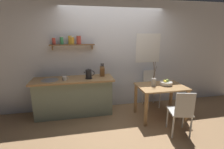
# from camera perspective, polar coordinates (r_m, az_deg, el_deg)

# --- Properties ---
(ground_plane) EXTENTS (14.00, 14.00, 0.00)m
(ground_plane) POSITION_cam_1_polar(r_m,az_deg,el_deg) (3.97, 2.20, -14.24)
(ground_plane) COLOR #A87F56
(back_wall) EXTENTS (6.80, 0.11, 2.70)m
(back_wall) POSITION_cam_1_polar(r_m,az_deg,el_deg) (4.20, 2.99, 6.83)
(back_wall) COLOR silver
(back_wall) RESTS_ON ground_plane
(kitchen_counter) EXTENTS (1.83, 0.63, 0.89)m
(kitchen_counter) POSITION_cam_1_polar(r_m,az_deg,el_deg) (3.98, -13.13, -7.41)
(kitchen_counter) COLOR gray
(kitchen_counter) RESTS_ON ground_plane
(wall_shelf) EXTENTS (1.01, 0.20, 0.33)m
(wall_shelf) POSITION_cam_1_polar(r_m,az_deg,el_deg) (3.88, -14.28, 11.00)
(wall_shelf) COLOR brown
(dining_table) EXTENTS (1.05, 0.73, 0.75)m
(dining_table) POSITION_cam_1_polar(r_m,az_deg,el_deg) (3.84, 16.72, -5.49)
(dining_table) COLOR tan
(dining_table) RESTS_ON ground_plane
(dining_chair_near) EXTENTS (0.47, 0.49, 0.90)m
(dining_chair_near) POSITION_cam_1_polar(r_m,az_deg,el_deg) (3.33, 23.20, -11.69)
(dining_chair_near) COLOR silver
(dining_chair_near) RESTS_ON ground_plane
(dining_chair_far) EXTENTS (0.40, 0.40, 0.95)m
(dining_chair_far) POSITION_cam_1_polar(r_m,az_deg,el_deg) (4.43, 13.33, -4.17)
(dining_chair_far) COLOR white
(dining_chair_far) RESTS_ON ground_plane
(fruit_bowl) EXTENTS (0.27, 0.27, 0.14)m
(fruit_bowl) POSITION_cam_1_polar(r_m,az_deg,el_deg) (3.87, 18.47, -2.82)
(fruit_bowl) COLOR silver
(fruit_bowl) RESTS_ON dining_table
(twig_vase) EXTENTS (0.10, 0.10, 0.55)m
(twig_vase) POSITION_cam_1_polar(r_m,az_deg,el_deg) (3.71, 14.45, -2.53)
(twig_vase) COLOR #B7B2A8
(twig_vase) RESTS_ON dining_table
(electric_kettle) EXTENTS (0.24, 0.16, 0.23)m
(electric_kettle) POSITION_cam_1_polar(r_m,az_deg,el_deg) (3.74, -8.18, 0.14)
(electric_kettle) COLOR black
(electric_kettle) RESTS_ON kitchen_counter
(knife_block) EXTENTS (0.10, 0.17, 0.32)m
(knife_block) POSITION_cam_1_polar(r_m,az_deg,el_deg) (3.90, -3.48, 1.21)
(knife_block) COLOR brown
(knife_block) RESTS_ON kitchen_counter
(coffee_mug_by_sink) EXTENTS (0.12, 0.09, 0.09)m
(coffee_mug_by_sink) POSITION_cam_1_polar(r_m,az_deg,el_deg) (3.73, -16.29, -1.31)
(coffee_mug_by_sink) COLOR white
(coffee_mug_by_sink) RESTS_ON kitchen_counter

